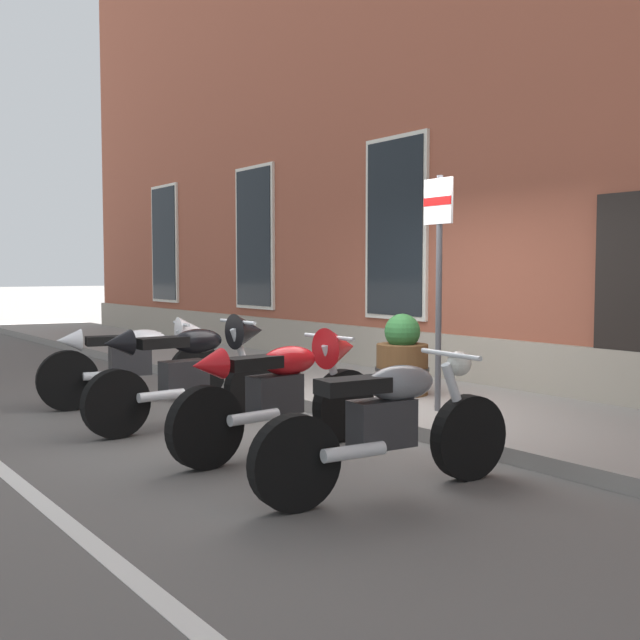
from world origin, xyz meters
TOP-DOWN VIEW (x-y plane):
  - ground_plane at (0.00, 0.00)m, footprint 140.00×140.00m
  - sidewalk at (0.00, 1.22)m, footprint 31.62×2.44m
  - lane_stripe at (0.00, -3.20)m, footprint 31.62×0.12m
  - motorcycle_white_sport at (-2.08, -1.22)m, footprint 0.69×2.08m
  - motorcycle_black_sport at (-0.66, -1.27)m, footprint 0.62×2.10m
  - motorcycle_red_sport at (0.73, -1.15)m, footprint 0.62×2.08m
  - motorcycle_grey_naked at (2.10, -1.25)m, footprint 0.62×2.04m
  - parking_sign at (0.66, 0.68)m, footprint 0.36×0.07m
  - barrel_planter at (-0.28, 1.09)m, footprint 0.61×0.61m

SIDE VIEW (x-z plane):
  - ground_plane at x=0.00m, z-range 0.00..0.00m
  - lane_stripe at x=0.00m, z-range 0.00..0.01m
  - sidewalk at x=0.00m, z-range 0.00..0.13m
  - motorcycle_grey_naked at x=2.10m, z-range 0.00..0.94m
  - barrel_planter at x=-0.28m, z-range 0.06..0.97m
  - motorcycle_white_sport at x=-2.08m, z-range 0.05..1.03m
  - motorcycle_red_sport at x=0.73m, z-range 0.05..1.06m
  - motorcycle_black_sport at x=-0.66m, z-range 0.04..1.12m
  - parking_sign at x=0.66m, z-range 0.47..2.77m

